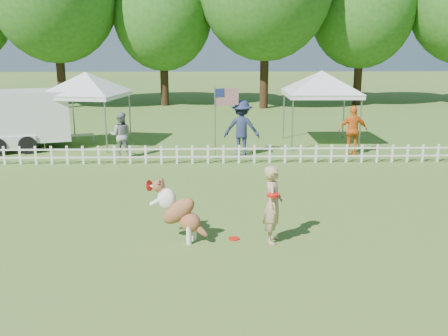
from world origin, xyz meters
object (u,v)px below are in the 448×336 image
object	(u,v)px
canopy_tent_right	(320,109)
spectator_c	(353,131)
canopy_tent_left	(88,110)
spectator_b	(242,128)
dog	(179,211)
handler	(273,204)
flag_pole	(215,124)
spectator_a	(121,135)
frisbee_on_turf	(234,239)
cargo_trailer	(13,120)

from	to	relation	value
canopy_tent_right	spectator_c	world-z (taller)	canopy_tent_right
canopy_tent_left	spectator_b	xyz separation A→B (m)	(5.66, -1.92, -0.39)
dog	canopy_tent_left	distance (m)	10.36
handler	flag_pole	distance (m)	7.25
spectator_a	spectator_c	size ratio (longest dim) A/B	0.90
frisbee_on_turf	spectator_b	bearing A→B (deg)	85.43
dog	spectator_b	size ratio (longest dim) A/B	0.63
canopy_tent_right	spectator_b	bearing A→B (deg)	-147.69
canopy_tent_right	cargo_trailer	size ratio (longest dim) A/B	0.55
frisbee_on_turf	spectator_b	size ratio (longest dim) A/B	0.11
handler	canopy_tent_left	xyz separation A→B (m)	(-5.80, 9.66, 0.58)
dog	frisbee_on_turf	world-z (taller)	dog
canopy_tent_left	spectator_b	size ratio (longest dim) A/B	1.41
handler	canopy_tent_right	distance (m)	10.07
flag_pole	spectator_c	size ratio (longest dim) A/B	1.40
canopy_tent_left	canopy_tent_right	xyz separation A→B (m)	(8.75, -0.04, 0.02)
handler	spectator_b	bearing A→B (deg)	9.78
handler	spectator_c	bearing A→B (deg)	-16.79
canopy_tent_right	cargo_trailer	world-z (taller)	canopy_tent_right
frisbee_on_turf	canopy_tent_left	distance (m)	10.85
dog	canopy_tent_right	bearing A→B (deg)	87.55
spectator_b	spectator_c	distance (m)	3.84
canopy_tent_left	canopy_tent_right	size ratio (longest dim) A/B	0.99
canopy_tent_left	cargo_trailer	distance (m)	2.66
canopy_tent_left	spectator_c	distance (m)	9.71
flag_pole	spectator_a	distance (m)	3.22
canopy_tent_left	flag_pole	world-z (taller)	canopy_tent_left
cargo_trailer	spectator_a	distance (m)	4.42
spectator_b	canopy_tent_left	bearing A→B (deg)	-10.77
flag_pole	spectator_b	bearing A→B (deg)	7.79
handler	spectator_c	world-z (taller)	spectator_c
frisbee_on_turf	spectator_c	distance (m)	8.84
spectator_c	spectator_a	bearing A→B (deg)	2.79
spectator_b	handler	bearing A→B (deg)	98.99
flag_pole	spectator_c	xyz separation A→B (m)	(4.76, 0.59, -0.34)
canopy_tent_left	spectator_c	size ratio (longest dim) A/B	1.58
spectator_a	flag_pole	bearing A→B (deg)	172.75
cargo_trailer	spectator_b	bearing A→B (deg)	-25.42
handler	spectator_b	world-z (taller)	spectator_b
frisbee_on_turf	spectator_b	world-z (taller)	spectator_b
canopy_tent_right	flag_pole	distance (m)	4.70
frisbee_on_turf	canopy_tent_right	bearing A→B (deg)	68.72
flag_pole	cargo_trailer	bearing A→B (deg)	141.32
cargo_trailer	flag_pole	distance (m)	7.55
canopy_tent_right	flag_pole	world-z (taller)	canopy_tent_right
spectator_c	cargo_trailer	bearing A→B (deg)	-4.83
spectator_a	spectator_c	world-z (taller)	spectator_c
handler	spectator_a	distance (m)	8.63
handler	cargo_trailer	size ratio (longest dim) A/B	0.31
flag_pole	spectator_a	xyz separation A→B (m)	(-3.17, 0.37, -0.43)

